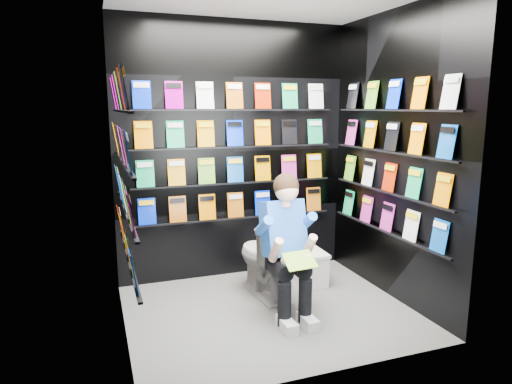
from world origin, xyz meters
name	(u,v)px	position (x,y,z in m)	size (l,w,h in m)	color
floor	(269,311)	(0.00, 0.00, 0.00)	(2.40, 2.40, 0.00)	slate
wall_back	(234,152)	(0.00, 1.00, 1.30)	(2.40, 0.04, 2.60)	black
wall_front	(330,181)	(0.00, -1.00, 1.30)	(2.40, 0.04, 2.60)	black
wall_left	(117,170)	(-1.20, 0.00, 1.30)	(0.04, 2.00, 2.60)	black
wall_right	(393,157)	(1.20, 0.00, 1.30)	(0.04, 2.00, 2.60)	black
comics_back	(235,151)	(0.00, 0.97, 1.31)	(2.10, 0.06, 1.37)	#BF6111
comics_left	(121,169)	(-1.17, 0.00, 1.31)	(0.06, 1.70, 1.37)	#BF6111
comics_right	(391,157)	(1.17, 0.00, 1.31)	(0.06, 1.70, 1.37)	#BF6111
toilet	(266,258)	(0.10, 0.34, 0.37)	(0.42, 0.75, 0.73)	white
longbox	(311,268)	(0.64, 0.49, 0.15)	(0.22, 0.40, 0.30)	silver
longbox_lid	(311,252)	(0.64, 0.49, 0.32)	(0.24, 0.42, 0.03)	silver
reader	(282,229)	(0.10, -0.04, 0.74)	(0.48, 0.69, 1.28)	blue
held_comic	(300,260)	(0.10, -0.39, 0.58)	(0.26, 0.01, 0.18)	green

